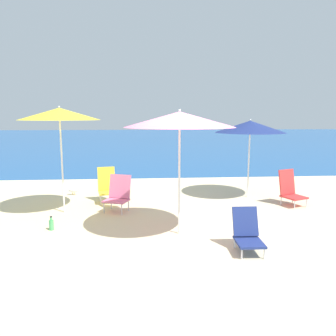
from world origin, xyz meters
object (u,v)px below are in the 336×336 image
at_px(beach_umbrella_yellow, 59,114).
at_px(water_bottle, 51,225).
at_px(beach_chair_red, 290,189).
at_px(beach_chair_navy, 247,232).
at_px(beach_umbrella_pink, 180,120).
at_px(beach_chair_pink, 118,193).
at_px(seagull, 74,190).
at_px(beach_chair_yellow, 107,185).
at_px(beach_umbrella_navy, 250,127).

relative_size(beach_umbrella_yellow, water_bottle, 8.74).
height_order(beach_chair_red, beach_chair_navy, beach_chair_red).
xyz_separation_m(beach_umbrella_pink, beach_chair_pink, (-1.22, 1.56, -1.66)).
distance_m(beach_chair_navy, seagull, 5.37).
height_order(beach_umbrella_yellow, beach_chair_yellow, beach_umbrella_yellow).
xyz_separation_m(beach_chair_pink, seagull, (-1.34, 1.61, -0.28)).
xyz_separation_m(beach_umbrella_yellow, beach_chair_navy, (3.43, -2.38, -1.87)).
distance_m(beach_umbrella_navy, seagull, 5.02).
distance_m(beach_chair_red, seagull, 5.63).
distance_m(beach_chair_navy, water_bottle, 3.60).
height_order(beach_umbrella_navy, beach_chair_yellow, beach_umbrella_navy).
bearing_deg(beach_chair_yellow, beach_umbrella_pink, -68.50).
bearing_deg(beach_umbrella_yellow, seagull, 94.62).
bearing_deg(beach_umbrella_pink, beach_chair_navy, -39.96).
xyz_separation_m(beach_umbrella_yellow, beach_chair_pink, (1.21, 0.03, -1.76)).
distance_m(beach_umbrella_yellow, beach_chair_red, 5.61).
distance_m(beach_chair_red, beach_chair_yellow, 4.50).
distance_m(beach_chair_red, water_bottle, 5.47).
height_order(beach_umbrella_navy, beach_umbrella_yellow, beach_umbrella_yellow).
height_order(beach_umbrella_yellow, water_bottle, beach_umbrella_yellow).
bearing_deg(beach_umbrella_navy, beach_umbrella_yellow, -166.59).
height_order(beach_umbrella_navy, beach_chair_navy, beach_umbrella_navy).
bearing_deg(beach_umbrella_pink, water_bottle, 171.40).
bearing_deg(beach_umbrella_navy, beach_chair_yellow, -176.29).
bearing_deg(beach_chair_pink, beach_chair_red, 24.57).
distance_m(beach_umbrella_navy, water_bottle, 5.35).
distance_m(beach_chair_yellow, beach_chair_navy, 4.12).
xyz_separation_m(beach_umbrella_pink, beach_chair_red, (2.89, 1.77, -1.68)).
distance_m(beach_umbrella_pink, water_bottle, 3.12).
distance_m(beach_umbrella_yellow, seagull, 2.61).
bearing_deg(beach_chair_navy, seagull, 133.08).
distance_m(beach_umbrella_yellow, beach_umbrella_pink, 2.87).
bearing_deg(beach_umbrella_pink, beach_umbrella_navy, 50.93).
bearing_deg(beach_chair_yellow, beach_chair_pink, -79.02).
bearing_deg(beach_chair_pink, water_bottle, -112.55).
bearing_deg(water_bottle, beach_chair_yellow, 67.67).
bearing_deg(seagull, beach_chair_pink, -50.21).
relative_size(beach_umbrella_navy, beach_chair_yellow, 2.37).
bearing_deg(beach_chair_pink, beach_umbrella_yellow, -156.99).
bearing_deg(beach_umbrella_navy, seagull, 173.30).
height_order(beach_umbrella_yellow, beach_chair_navy, beach_umbrella_yellow).
distance_m(beach_chair_pink, water_bottle, 1.71).
bearing_deg(beach_umbrella_pink, beach_umbrella_yellow, 147.63).
height_order(beach_umbrella_navy, water_bottle, beach_umbrella_navy).
bearing_deg(beach_chair_pink, beach_chair_navy, -25.53).
xyz_separation_m(beach_umbrella_navy, beach_chair_yellow, (-3.69, -0.24, -1.43)).
distance_m(beach_chair_yellow, water_bottle, 2.21).
distance_m(water_bottle, seagull, 2.81).
relative_size(beach_umbrella_yellow, beach_umbrella_pink, 1.04).
relative_size(beach_umbrella_navy, beach_chair_pink, 2.52).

